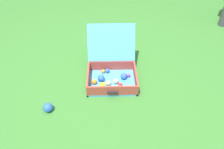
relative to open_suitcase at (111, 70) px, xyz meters
name	(u,v)px	position (x,y,z in m)	size (l,w,h in m)	color
ground_plane	(105,87)	(-0.07, -0.15, -0.12)	(16.00, 16.00, 0.00)	#336B28
open_suitcase	(111,70)	(0.00, 0.00, 0.00)	(0.54, 0.67, 0.52)	#4799C6
stray_ball_on_grass	(48,108)	(-0.63, -0.46, -0.07)	(0.09, 0.09, 0.09)	blue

